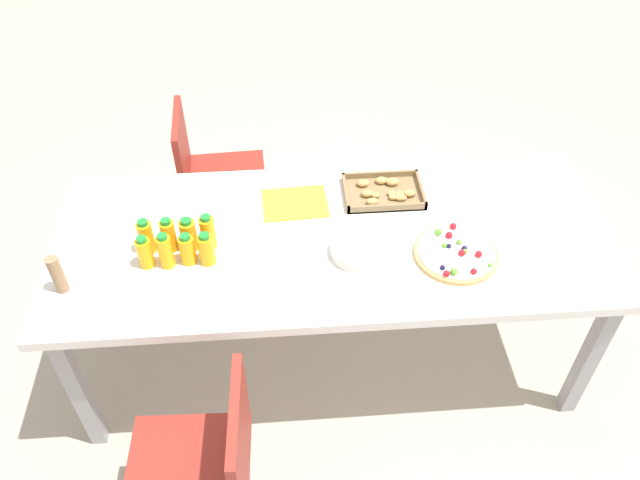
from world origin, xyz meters
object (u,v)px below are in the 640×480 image
object	(u,v)px
juice_bottle_1	(165,251)
juice_bottle_0	(145,252)
juice_bottle_3	(207,249)
chair_far_left	(210,172)
snack_tray	(384,192)
plate_stack	(357,250)
juice_bottle_7	(208,232)
napkin_stack	(179,208)
juice_bottle_5	(169,235)
juice_bottle_4	(146,237)
juice_bottle_2	(187,249)
juice_bottle_6	(189,235)
cardboard_tube	(57,274)
paper_folder	(295,203)
party_table	(332,248)
chair_near_left	(207,464)
fruit_pizza	(456,253)

from	to	relation	value
juice_bottle_1	juice_bottle_0	bearing A→B (deg)	175.56
juice_bottle_3	chair_far_left	bearing A→B (deg)	94.52
snack_tray	plate_stack	world-z (taller)	plate_stack
juice_bottle_7	snack_tray	size ratio (longest dim) A/B	0.47
napkin_stack	plate_stack	bearing A→B (deg)	-23.79
juice_bottle_5	juice_bottle_4	bearing A→B (deg)	-176.54
juice_bottle_2	juice_bottle_5	xyz separation A→B (m)	(-0.07, 0.07, 0.01)
chair_far_left	juice_bottle_1	distance (m)	0.93
juice_bottle_2	juice_bottle_6	xyz separation A→B (m)	(0.00, 0.07, 0.01)
juice_bottle_2	cardboard_tube	world-z (taller)	cardboard_tube
juice_bottle_5	cardboard_tube	xyz separation A→B (m)	(-0.36, -0.18, 0.01)
plate_stack	paper_folder	bearing A→B (deg)	125.53
party_table	juice_bottle_7	distance (m)	0.49
chair_near_left	juice_bottle_6	xyz separation A→B (m)	(-0.07, 0.73, 0.32)
juice_bottle_7	fruit_pizza	size ratio (longest dim) A/B	0.48
juice_bottle_3	plate_stack	distance (m)	0.55
juice_bottle_6	snack_tray	bearing A→B (deg)	18.44
juice_bottle_1	fruit_pizza	size ratio (longest dim) A/B	0.48
juice_bottle_7	party_table	bearing A→B (deg)	2.39
juice_bottle_4	paper_folder	size ratio (longest dim) A/B	0.57
juice_bottle_0	juice_bottle_4	distance (m)	0.07
fruit_pizza	juice_bottle_6	bearing A→B (deg)	173.48
chair_far_left	juice_bottle_5	distance (m)	0.85
party_table	juice_bottle_0	xyz separation A→B (m)	(-0.69, -0.10, 0.13)
juice_bottle_1	plate_stack	size ratio (longest dim) A/B	0.75
juice_bottle_4	napkin_stack	bearing A→B (deg)	67.59
chair_near_left	juice_bottle_3	xyz separation A→B (m)	(0.00, 0.66, 0.32)
juice_bottle_5	paper_folder	world-z (taller)	juice_bottle_5
juice_bottle_1	fruit_pizza	distance (m)	1.06
paper_folder	juice_bottle_5	bearing A→B (deg)	-155.11
party_table	juice_bottle_4	xyz separation A→B (m)	(-0.69, -0.03, 0.14)
party_table	paper_folder	distance (m)	0.25
fruit_pizza	snack_tray	size ratio (longest dim) A/B	0.97
juice_bottle_2	juice_bottle_7	bearing A→B (deg)	46.44
chair_far_left	juice_bottle_4	bearing A→B (deg)	-13.91
cardboard_tube	juice_bottle_6	bearing A→B (deg)	21.72
party_table	paper_folder	world-z (taller)	paper_folder
juice_bottle_4	plate_stack	world-z (taller)	juice_bottle_4
juice_bottle_3	plate_stack	xyz separation A→B (m)	(0.55, -0.00, -0.04)
party_table	chair_far_left	world-z (taller)	chair_far_left
juice_bottle_1	napkin_stack	distance (m)	0.31
juice_bottle_4	juice_bottle_7	size ratio (longest dim) A/B	0.98
juice_bottle_3	juice_bottle_4	xyz separation A→B (m)	(-0.22, 0.08, 0.00)
chair_near_left	plate_stack	bearing A→B (deg)	-38.24
chair_near_left	juice_bottle_4	size ratio (longest dim) A/B	5.62
juice_bottle_5	juice_bottle_7	world-z (taller)	juice_bottle_7
party_table	juice_bottle_6	distance (m)	0.55
chair_far_left	juice_bottle_0	distance (m)	0.93
juice_bottle_7	fruit_pizza	bearing A→B (deg)	-7.44
cardboard_tube	juice_bottle_7	bearing A→B (deg)	19.60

